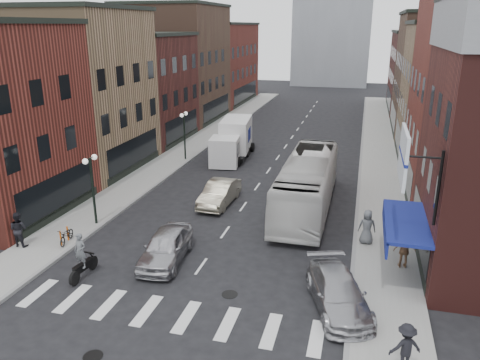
% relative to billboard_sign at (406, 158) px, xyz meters
% --- Properties ---
extents(ground, '(160.00, 160.00, 0.00)m').
position_rel_billboard_sign_xyz_m(ground, '(-8.59, -0.50, -6.13)').
color(ground, black).
rests_on(ground, ground).
extents(sidewalk_left, '(3.00, 74.00, 0.15)m').
position_rel_billboard_sign_xyz_m(sidewalk_left, '(-17.09, 21.50, -6.06)').
color(sidewalk_left, gray).
rests_on(sidewalk_left, ground).
extents(sidewalk_right, '(3.00, 74.00, 0.15)m').
position_rel_billboard_sign_xyz_m(sidewalk_right, '(-0.09, 21.50, -6.06)').
color(sidewalk_right, gray).
rests_on(sidewalk_right, ground).
extents(curb_left, '(0.20, 74.00, 0.16)m').
position_rel_billboard_sign_xyz_m(curb_left, '(-15.59, 21.50, -6.13)').
color(curb_left, gray).
rests_on(curb_left, ground).
extents(curb_right, '(0.20, 74.00, 0.16)m').
position_rel_billboard_sign_xyz_m(curb_right, '(-1.59, 21.50, -6.13)').
color(curb_right, gray).
rests_on(curb_right, ground).
extents(crosswalk_stripes, '(12.00, 2.20, 0.01)m').
position_rel_billboard_sign_xyz_m(crosswalk_stripes, '(-8.59, -3.50, -6.13)').
color(crosswalk_stripes, silver).
rests_on(crosswalk_stripes, ground).
extents(bldg_left_mid_a, '(10.30, 10.20, 12.30)m').
position_rel_billboard_sign_xyz_m(bldg_left_mid_a, '(-23.58, 13.50, 0.02)').
color(bldg_left_mid_a, '#886C4B').
rests_on(bldg_left_mid_a, ground).
extents(bldg_left_mid_b, '(10.30, 10.20, 10.30)m').
position_rel_billboard_sign_xyz_m(bldg_left_mid_b, '(-23.58, 23.50, -0.98)').
color(bldg_left_mid_b, '#431A18').
rests_on(bldg_left_mid_b, ground).
extents(bldg_left_far_a, '(10.30, 12.20, 13.30)m').
position_rel_billboard_sign_xyz_m(bldg_left_far_a, '(-23.58, 34.50, 0.52)').
color(bldg_left_far_a, brown).
rests_on(bldg_left_far_a, ground).
extents(bldg_left_far_b, '(10.30, 16.20, 11.30)m').
position_rel_billboard_sign_xyz_m(bldg_left_far_b, '(-23.58, 48.50, -0.48)').
color(bldg_left_far_b, maroon).
rests_on(bldg_left_far_b, ground).
extents(bldg_right_mid_b, '(10.30, 10.20, 11.30)m').
position_rel_billboard_sign_xyz_m(bldg_right_mid_b, '(6.41, 23.50, -0.48)').
color(bldg_right_mid_b, '#886C4B').
rests_on(bldg_right_mid_b, ground).
extents(bldg_right_far_a, '(10.30, 12.20, 12.30)m').
position_rel_billboard_sign_xyz_m(bldg_right_far_a, '(6.41, 34.50, 0.02)').
color(bldg_right_far_a, brown).
rests_on(bldg_right_far_a, ground).
extents(bldg_right_far_b, '(10.30, 16.20, 10.30)m').
position_rel_billboard_sign_xyz_m(bldg_right_far_b, '(6.41, 48.50, -0.98)').
color(bldg_right_far_b, '#431A18').
rests_on(bldg_right_far_b, ground).
extents(awning_blue, '(1.80, 5.00, 0.78)m').
position_rel_billboard_sign_xyz_m(awning_blue, '(0.34, 2.00, -3.50)').
color(awning_blue, navy).
rests_on(awning_blue, ground).
extents(billboard_sign, '(1.52, 3.00, 3.70)m').
position_rel_billboard_sign_xyz_m(billboard_sign, '(0.00, 0.00, 0.00)').
color(billboard_sign, black).
rests_on(billboard_sign, ground).
extents(streetlamp_near, '(0.32, 1.22, 4.11)m').
position_rel_billboard_sign_xyz_m(streetlamp_near, '(-15.99, 3.50, -3.22)').
color(streetlamp_near, black).
rests_on(streetlamp_near, ground).
extents(streetlamp_far, '(0.32, 1.22, 4.11)m').
position_rel_billboard_sign_xyz_m(streetlamp_far, '(-15.99, 17.50, -3.22)').
color(streetlamp_far, black).
rests_on(streetlamp_far, ground).
extents(bike_rack, '(0.08, 0.68, 0.80)m').
position_rel_billboard_sign_xyz_m(bike_rack, '(-16.19, 0.80, -5.58)').
color(bike_rack, '#D8590C').
rests_on(bike_rack, sidewalk_left).
extents(box_truck, '(2.91, 7.75, 3.27)m').
position_rel_billboard_sign_xyz_m(box_truck, '(-12.26, 19.19, -4.52)').
color(box_truck, silver).
rests_on(box_truck, ground).
extents(motorcycle_rider, '(0.64, 2.13, 2.17)m').
position_rel_billboard_sign_xyz_m(motorcycle_rider, '(-13.42, -1.83, -5.12)').
color(motorcycle_rider, black).
rests_on(motorcycle_rider, ground).
extents(transit_bus, '(2.80, 11.94, 3.33)m').
position_rel_billboard_sign_xyz_m(transit_bus, '(-4.68, 9.20, -4.47)').
color(transit_bus, silver).
rests_on(transit_bus, ground).
extents(sedan_left_near, '(2.25, 4.71, 1.55)m').
position_rel_billboard_sign_xyz_m(sedan_left_near, '(-10.39, 0.59, -5.36)').
color(sedan_left_near, '#B0B0B4').
rests_on(sedan_left_near, ground).
extents(sedan_left_far, '(1.76, 4.57, 1.49)m').
position_rel_billboard_sign_xyz_m(sedan_left_far, '(-10.16, 8.54, -5.39)').
color(sedan_left_far, '#AAA28A').
rests_on(sedan_left_far, ground).
extents(curb_car, '(3.41, 5.22, 1.41)m').
position_rel_billboard_sign_xyz_m(curb_car, '(-2.09, -1.33, -5.43)').
color(curb_car, '#A8A7AC').
rests_on(curb_car, ground).
extents(parked_bicycle, '(0.85, 1.64, 0.82)m').
position_rel_billboard_sign_xyz_m(parked_bicycle, '(-16.09, 0.87, -5.57)').
color(parked_bicycle, black).
rests_on(parked_bicycle, sidewalk_left).
extents(ped_left_solo, '(0.90, 0.53, 1.83)m').
position_rel_billboard_sign_xyz_m(ped_left_solo, '(-18.19, -0.07, -5.07)').
color(ped_left_solo, black).
rests_on(ped_left_solo, sidewalk_left).
extents(ped_right_a, '(1.19, 0.88, 1.66)m').
position_rel_billboard_sign_xyz_m(ped_right_a, '(0.26, -4.50, -5.16)').
color(ped_right_a, black).
rests_on(ped_right_a, sidewalk_right).
extents(ped_right_b, '(1.05, 0.61, 1.70)m').
position_rel_billboard_sign_xyz_m(ped_right_b, '(0.67, 2.64, -5.13)').
color(ped_right_b, '#916949').
rests_on(ped_right_b, sidewalk_right).
extents(ped_right_c, '(0.93, 0.64, 1.83)m').
position_rel_billboard_sign_xyz_m(ped_right_c, '(-1.04, 4.80, -5.07)').
color(ped_right_c, '#55585D').
rests_on(ped_right_c, sidewalk_right).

